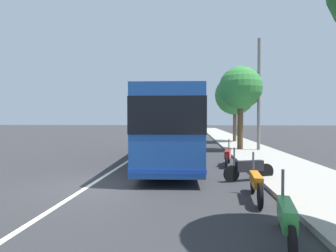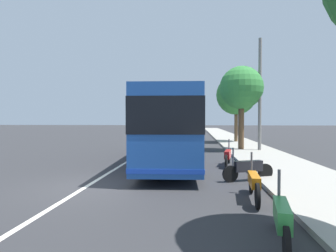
% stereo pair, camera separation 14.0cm
% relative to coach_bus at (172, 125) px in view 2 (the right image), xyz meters
% --- Properties ---
extents(ground_plane, '(220.00, 220.00, 0.00)m').
position_rel_coach_bus_xyz_m(ground_plane, '(-5.94, 2.36, -2.00)').
color(ground_plane, '#2D2D30').
extents(sidewalk_curb, '(110.00, 3.60, 0.14)m').
position_rel_coach_bus_xyz_m(sidewalk_curb, '(4.06, -5.35, -1.93)').
color(sidewalk_curb, '#9E998E').
rests_on(sidewalk_curb, ground).
extents(lane_divider_line, '(110.00, 0.16, 0.01)m').
position_rel_coach_bus_xyz_m(lane_divider_line, '(4.06, 2.36, -1.99)').
color(lane_divider_line, silver).
rests_on(lane_divider_line, ground).
extents(coach_bus, '(12.60, 3.23, 3.49)m').
position_rel_coach_bus_xyz_m(coach_bus, '(0.00, 0.00, 0.00)').
color(coach_bus, '#1E4C9E').
rests_on(coach_bus, ground).
extents(motorcycle_mid_row, '(2.05, 0.50, 1.24)m').
position_rel_coach_bus_xyz_m(motorcycle_mid_row, '(-9.69, -2.88, -1.53)').
color(motorcycle_mid_row, black).
rests_on(motorcycle_mid_row, ground).
extents(motorcycle_by_tree, '(2.23, 0.35, 1.28)m').
position_rel_coach_bus_xyz_m(motorcycle_by_tree, '(-6.99, -2.95, -1.52)').
color(motorcycle_by_tree, black).
rests_on(motorcycle_by_tree, ground).
extents(motorcycle_angled, '(0.85, 1.96, 1.25)m').
position_rel_coach_bus_xyz_m(motorcycle_angled, '(-4.57, -3.24, -1.52)').
color(motorcycle_angled, black).
rests_on(motorcycle_angled, ground).
extents(motorcycle_nearest_curb, '(2.22, 0.53, 1.27)m').
position_rel_coach_bus_xyz_m(motorcycle_nearest_curb, '(-1.21, -2.90, -1.51)').
color(motorcycle_nearest_curb, black).
rests_on(motorcycle_nearest_curb, ground).
extents(car_behind_bus, '(4.45, 1.84, 1.48)m').
position_rel_coach_bus_xyz_m(car_behind_bus, '(33.65, 0.49, -1.29)').
color(car_behind_bus, navy).
rests_on(car_behind_bus, ground).
extents(car_side_street, '(4.01, 1.90, 1.47)m').
position_rel_coach_bus_xyz_m(car_side_street, '(29.08, 0.14, -1.29)').
color(car_side_street, black).
rests_on(car_side_street, ground).
extents(car_ahead_same_lane, '(4.19, 2.09, 1.50)m').
position_rel_coach_bus_xyz_m(car_ahead_same_lane, '(38.45, 4.57, -1.30)').
color(car_ahead_same_lane, gold).
rests_on(car_ahead_same_lane, ground).
extents(roadside_tree_mid_block, '(3.13, 3.13, 6.18)m').
position_rel_coach_bus_xyz_m(roadside_tree_mid_block, '(5.45, -4.62, 2.56)').
color(roadside_tree_mid_block, brown).
rests_on(roadside_tree_mid_block, ground).
extents(roadside_tree_far_block, '(3.92, 3.92, 6.70)m').
position_rel_coach_bus_xyz_m(roadside_tree_far_block, '(12.68, -5.31, 2.72)').
color(roadside_tree_far_block, brown).
rests_on(roadside_tree_far_block, ground).
extents(utility_pole, '(0.23, 0.23, 8.03)m').
position_rel_coach_bus_xyz_m(utility_pole, '(4.99, -5.83, 2.02)').
color(utility_pole, slate).
rests_on(utility_pole, ground).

